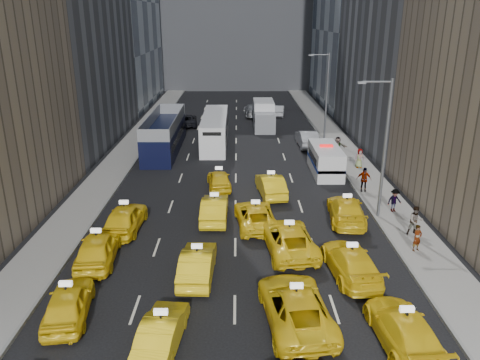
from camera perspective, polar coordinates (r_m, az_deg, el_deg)
The scene contains 36 objects.
ground at distance 20.26m, azimuth -0.68°, elevation -18.71°, with size 160.00×160.00×0.00m, color black.
sidewalk_west at distance 44.08m, azimuth -14.29°, elevation 2.45°, with size 3.00×90.00×0.15m, color gray.
sidewalk_east at distance 44.02m, azimuth 13.32°, elevation 2.50°, with size 3.00×90.00×0.15m, color gray.
curb_west at distance 43.75m, azimuth -12.45°, elevation 2.49°, with size 0.15×90.00×0.18m, color slate.
curb_east at distance 43.70m, azimuth 11.47°, elevation 2.54°, with size 0.15×90.00×0.18m, color slate.
streetlight_near at distance 30.33m, azimuth 17.08°, elevation 4.08°, with size 2.15×0.22×9.00m.
streetlight_far at distance 49.37m, azimuth 10.40°, elevation 10.29°, with size 2.15×0.22×9.00m.
taxi_4 at distance 22.25m, azimuth -20.20°, elevation -13.87°, with size 1.75×4.34×1.48m, color yellow.
taxi_5 at distance 19.76m, azimuth -9.49°, elevation -17.70°, with size 1.43×4.10×1.35m, color yellow.
taxi_6 at distance 20.81m, azimuth 6.80°, elevation -15.02°, with size 2.62×5.68×1.58m, color yellow.
taxi_7 at distance 20.57m, azimuth 19.38°, elevation -16.80°, with size 2.05×5.03×1.46m, color yellow.
taxi_8 at distance 26.27m, azimuth -16.95°, elevation -7.94°, with size 1.92×4.76×1.62m, color yellow.
taxi_9 at distance 23.94m, azimuth -5.20°, elevation -10.09°, with size 1.59×4.55×1.50m, color yellow.
taxi_10 at distance 26.39m, azimuth 5.96°, elevation -7.10°, with size 2.54×5.51×1.53m, color yellow.
taxi_11 at distance 24.63m, azimuth 13.35°, elevation -9.68°, with size 2.10×5.16×1.50m, color yellow.
taxi_12 at distance 29.52m, azimuth -13.82°, elevation -4.50°, with size 1.93×4.79×1.63m, color yellow.
taxi_13 at distance 30.16m, azimuth -3.12°, elevation -3.50°, with size 1.62×4.66×1.53m, color yellow.
taxi_14 at distance 29.33m, azimuth 1.89°, elevation -4.33°, with size 2.31×5.02×1.39m, color yellow.
taxi_15 at distance 30.70m, azimuth 12.83°, elevation -3.58°, with size 2.13×5.24×1.52m, color yellow.
taxi_16 at distance 35.60m, azimuth -2.57°, elevation 0.05°, with size 1.66×4.13×1.41m, color yellow.
taxi_17 at distance 34.29m, azimuth 3.77°, elevation -0.62°, with size 1.63×4.67×1.54m, color yellow.
nypd_van at distance 39.57m, azimuth 10.37°, elevation 2.37°, with size 2.86×5.93×2.45m.
double_decker at distance 45.93m, azimuth -9.18°, elevation 5.62°, with size 3.88×12.21×3.49m.
city_bus at distance 48.02m, azimuth -3.07°, elevation 6.14°, with size 3.52×11.73×2.98m.
box_truck at distance 54.99m, azimuth 2.92°, elevation 7.88°, with size 2.44×6.76×3.07m.
misc_car_0 at distance 47.59m, azimuth 8.18°, elevation 5.03°, with size 1.74×5.00×1.65m, color #9B9CA2.
misc_car_1 at distance 56.60m, azimuth -6.48°, elevation 7.27°, with size 2.26×4.90×1.36m, color black.
misc_car_2 at distance 61.74m, azimuth 1.63°, elevation 8.52°, with size 2.26×5.55×1.61m, color slate.
misc_car_3 at distance 59.29m, azimuth -3.52°, elevation 7.90°, with size 1.58×3.94×1.34m, color black.
misc_car_4 at distance 62.24m, azimuth 4.69°, elevation 8.45°, with size 1.48×4.23×1.40m, color #94969B.
pedestrian_0 at distance 27.76m, azimuth 20.80°, elevation -6.62°, with size 0.56×0.37×1.53m, color gray.
pedestrian_1 at distance 29.61m, azimuth 20.61°, elevation -4.68°, with size 0.87×0.48×1.78m, color gray.
pedestrian_2 at distance 32.61m, azimuth 18.31°, elevation -2.37°, with size 1.02×0.42×1.58m, color gray.
pedestrian_3 at distance 35.70m, azimuth 14.87°, elevation 0.08°, with size 1.08×0.49×1.84m, color gray.
pedestrian_4 at distance 41.25m, azimuth 14.35°, elevation 2.60°, with size 0.81×0.44×1.67m, color gray.
pedestrian_5 at distance 44.01m, azimuth 11.81°, elevation 3.99°, with size 1.74×0.50×1.88m, color gray.
Camera 1 is at (0.13, -15.93, 12.52)m, focal length 35.00 mm.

